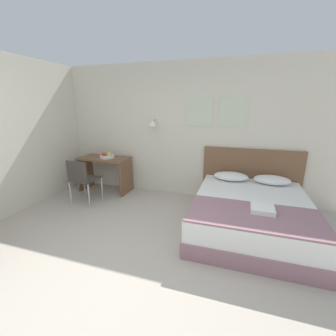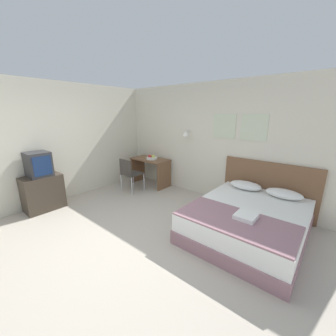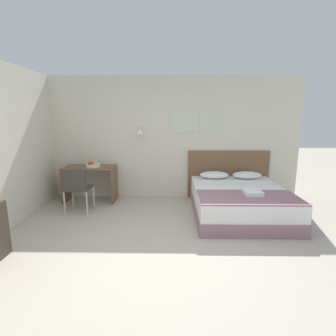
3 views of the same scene
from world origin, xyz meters
name	(u,v)px [view 3 (image 3 of 3)]	position (x,y,z in m)	size (l,w,h in m)	color
ground_plane	(162,256)	(0.00, 0.00, 0.00)	(24.00, 24.00, 0.00)	#B2A899
wall_back	(167,138)	(0.01, 2.63, 1.33)	(5.80, 0.31, 2.65)	beige
bed	(239,201)	(1.37, 1.52, 0.25)	(1.66, 2.03, 0.50)	gray
headboard	(228,174)	(1.37, 2.57, 0.53)	(1.78, 0.06, 1.06)	brown
pillow_left	(214,175)	(1.03, 2.30, 0.58)	(0.61, 0.37, 0.15)	white
pillow_right	(247,175)	(1.72, 2.30, 0.58)	(0.61, 0.37, 0.15)	white
throw_blanket	(249,197)	(1.37, 0.93, 0.52)	(1.61, 0.81, 0.02)	gray
folded_towel_near_foot	(253,192)	(1.48, 1.07, 0.56)	(0.28, 0.30, 0.06)	white
desk	(90,178)	(-1.62, 2.27, 0.51)	(1.07, 0.56, 0.75)	brown
desk_chair	(77,186)	(-1.64, 1.53, 0.52)	(0.45, 0.45, 0.86)	#3D3833
fruit_bowl	(93,165)	(-1.54, 2.26, 0.79)	(0.30, 0.30, 0.13)	silver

